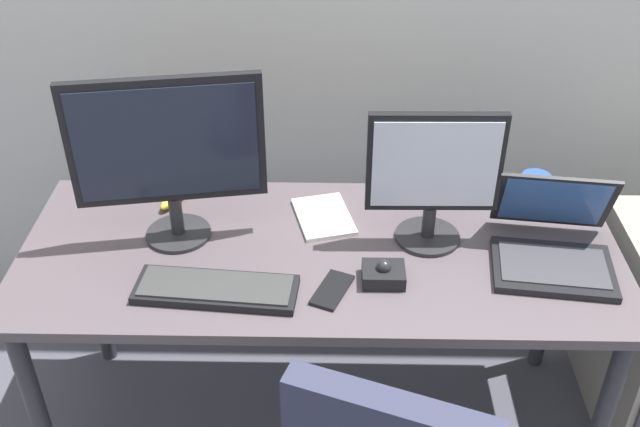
# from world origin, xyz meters

# --- Properties ---
(ground_plane) EXTENTS (8.00, 8.00, 0.00)m
(ground_plane) POSITION_xyz_m (0.00, 0.00, 0.00)
(ground_plane) COLOR #494A54
(desk) EXTENTS (1.64, 0.68, 0.70)m
(desk) POSITION_xyz_m (0.00, 0.00, 0.63)
(desk) COLOR #50464B
(desk) RESTS_ON ground
(monitor_main) EXTENTS (0.50, 0.18, 0.48)m
(monitor_main) POSITION_xyz_m (-0.40, 0.06, 0.98)
(monitor_main) COLOR #262628
(monitor_main) RESTS_ON desk
(monitor_side) EXTENTS (0.36, 0.18, 0.39)m
(monitor_side) POSITION_xyz_m (0.30, 0.06, 0.92)
(monitor_side) COLOR #262628
(monitor_side) RESTS_ON desk
(keyboard) EXTENTS (0.42, 0.17, 0.03)m
(keyboard) POSITION_xyz_m (-0.26, -0.19, 0.72)
(keyboard) COLOR black
(keyboard) RESTS_ON desk
(laptop) EXTENTS (0.35, 0.35, 0.22)m
(laptop) POSITION_xyz_m (0.62, -0.03, 0.75)
(laptop) COLOR black
(laptop) RESTS_ON desk
(trackball_mouse) EXTENTS (0.11, 0.09, 0.07)m
(trackball_mouse) POSITION_xyz_m (0.17, -0.13, 0.73)
(trackball_mouse) COLOR black
(trackball_mouse) RESTS_ON desk
(coffee_mug) EXTENTS (0.10, 0.09, 0.10)m
(coffee_mug) POSITION_xyz_m (0.63, 0.23, 0.75)
(coffee_mug) COLOR #2B4C92
(coffee_mug) RESTS_ON desk
(paper_notepad) EXTENTS (0.20, 0.24, 0.01)m
(paper_notepad) POSITION_xyz_m (0.01, 0.15, 0.71)
(paper_notepad) COLOR white
(paper_notepad) RESTS_ON desk
(cell_phone) EXTENTS (0.12, 0.16, 0.01)m
(cell_phone) POSITION_xyz_m (0.03, -0.17, 0.71)
(cell_phone) COLOR black
(cell_phone) RESTS_ON desk
(banana) EXTENTS (0.11, 0.19, 0.04)m
(banana) POSITION_xyz_m (-0.43, 0.25, 0.72)
(banana) COLOR yellow
(banana) RESTS_ON desk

